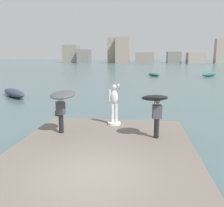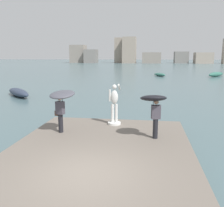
{
  "view_description": "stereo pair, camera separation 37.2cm",
  "coord_description": "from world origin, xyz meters",
  "px_view_note": "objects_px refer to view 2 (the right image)",
  "views": [
    {
      "loc": [
        1.43,
        -6.97,
        3.97
      ],
      "look_at": [
        0.0,
        5.41,
        1.55
      ],
      "focal_mm": 39.84,
      "sensor_mm": 36.0,
      "label": 1
    },
    {
      "loc": [
        1.8,
        -6.92,
        3.97
      ],
      "look_at": [
        0.0,
        5.41,
        1.55
      ],
      "focal_mm": 39.84,
      "sensor_mm": 36.0,
      "label": 2
    }
  ],
  "objects_px": {
    "boat_far": "(160,75)",
    "boat_leftward": "(216,74)",
    "onlooker_right": "(154,103)",
    "statue_white_figure": "(114,107)",
    "onlooker_left": "(62,99)",
    "boat_near": "(18,92)"
  },
  "relations": [
    {
      "from": "boat_far",
      "to": "boat_leftward",
      "type": "distance_m",
      "value": 10.52
    },
    {
      "from": "onlooker_left",
      "to": "boat_leftward",
      "type": "distance_m",
      "value": 42.22
    },
    {
      "from": "onlooker_left",
      "to": "boat_far",
      "type": "height_order",
      "value": "onlooker_left"
    },
    {
      "from": "boat_far",
      "to": "boat_leftward",
      "type": "xyz_separation_m",
      "value": [
        10.51,
        0.45,
        0.13
      ]
    },
    {
      "from": "statue_white_figure",
      "to": "boat_leftward",
      "type": "distance_m",
      "value": 39.75
    },
    {
      "from": "statue_white_figure",
      "to": "boat_near",
      "type": "height_order",
      "value": "statue_white_figure"
    },
    {
      "from": "onlooker_right",
      "to": "boat_far",
      "type": "xyz_separation_m",
      "value": [
        1.92,
        38.55,
        -1.66
      ]
    },
    {
      "from": "boat_far",
      "to": "onlooker_right",
      "type": "bearing_deg",
      "value": -92.85
    },
    {
      "from": "onlooker_left",
      "to": "boat_far",
      "type": "distance_m",
      "value": 38.85
    },
    {
      "from": "boat_near",
      "to": "boat_leftward",
      "type": "relative_size",
      "value": 1.0
    },
    {
      "from": "statue_white_figure",
      "to": "boat_far",
      "type": "bearing_deg",
      "value": 83.93
    },
    {
      "from": "boat_far",
      "to": "boat_leftward",
      "type": "relative_size",
      "value": 0.84
    },
    {
      "from": "onlooker_left",
      "to": "boat_far",
      "type": "bearing_deg",
      "value": 80.95
    },
    {
      "from": "boat_far",
      "to": "statue_white_figure",
      "type": "bearing_deg",
      "value": -96.07
    },
    {
      "from": "onlooker_left",
      "to": "boat_near",
      "type": "bearing_deg",
      "value": 126.37
    },
    {
      "from": "boat_near",
      "to": "boat_far",
      "type": "bearing_deg",
      "value": 60.84
    },
    {
      "from": "onlooker_right",
      "to": "boat_far",
      "type": "height_order",
      "value": "onlooker_right"
    },
    {
      "from": "onlooker_left",
      "to": "boat_far",
      "type": "xyz_separation_m",
      "value": [
        6.1,
        38.33,
        -1.67
      ]
    },
    {
      "from": "boat_near",
      "to": "boat_far",
      "type": "xyz_separation_m",
      "value": [
        14.8,
        26.52,
        -0.07
      ]
    },
    {
      "from": "onlooker_left",
      "to": "onlooker_right",
      "type": "height_order",
      "value": "onlooker_left"
    },
    {
      "from": "onlooker_left",
      "to": "onlooker_right",
      "type": "bearing_deg",
      "value": -3.06
    },
    {
      "from": "boat_near",
      "to": "boat_far",
      "type": "distance_m",
      "value": 30.37
    }
  ]
}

